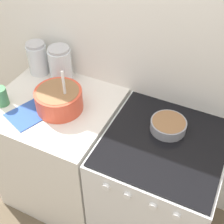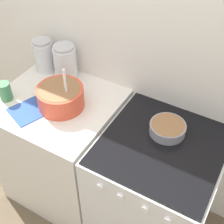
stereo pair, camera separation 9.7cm
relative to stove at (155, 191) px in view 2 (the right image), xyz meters
name	(u,v)px [view 2 (the right image)]	position (x,y,z in m)	size (l,w,h in m)	color
wall_back	(137,48)	(-0.35, 0.37, 0.75)	(4.49, 0.05, 2.40)	white
countertop_cabinet	(63,148)	(-0.72, 0.00, 0.00)	(0.74, 0.68, 0.90)	silver
stove	(155,191)	(0.00, 0.00, 0.00)	(0.67, 0.70, 0.90)	silver
mixing_bowl	(61,96)	(-0.66, -0.01, 0.53)	(0.28, 0.28, 0.29)	#D84C33
baking_pan	(168,128)	(-0.01, 0.10, 0.48)	(0.20, 0.20, 0.06)	gray
storage_jar_left	(44,57)	(-0.99, 0.24, 0.55)	(0.13, 0.13, 0.23)	silver
storage_jar_middle	(66,64)	(-0.81, 0.24, 0.55)	(0.15, 0.15, 0.24)	silver
tin_can	(5,91)	(-1.00, -0.13, 0.51)	(0.08, 0.08, 0.12)	#3F7F4C
recipe_page	(31,110)	(-0.80, -0.14, 0.45)	(0.27, 0.29, 0.01)	#3359B2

